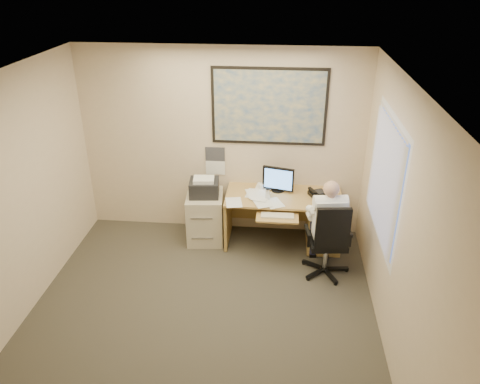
# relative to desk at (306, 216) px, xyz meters

# --- Properties ---
(room_shell) EXTENTS (4.00, 4.50, 2.70)m
(room_shell) POSITION_rel_desk_xyz_m (-1.23, -1.90, 0.91)
(room_shell) COLOR #38352C
(room_shell) RESTS_ON ground
(desk) EXTENTS (1.60, 0.97, 1.10)m
(desk) POSITION_rel_desk_xyz_m (0.00, 0.00, 0.00)
(desk) COLOR tan
(desk) RESTS_ON ground
(world_map) EXTENTS (1.56, 0.03, 1.06)m
(world_map) POSITION_rel_desk_xyz_m (-0.58, 0.33, 1.46)
(world_map) COLOR #1E4C93
(world_map) RESTS_ON room_shell
(wall_calendar) EXTENTS (0.28, 0.01, 0.42)m
(wall_calendar) POSITION_rel_desk_xyz_m (-1.33, 0.34, 0.64)
(wall_calendar) COLOR white
(wall_calendar) RESTS_ON room_shell
(window_blinds) EXTENTS (0.06, 1.40, 1.30)m
(window_blinds) POSITION_rel_desk_xyz_m (0.74, -1.10, 1.11)
(window_blinds) COLOR beige
(window_blinds) RESTS_ON room_shell
(filing_cabinet) EXTENTS (0.56, 0.65, 0.98)m
(filing_cabinet) POSITION_rel_desk_xyz_m (-1.44, -0.01, -0.02)
(filing_cabinet) COLOR beige
(filing_cabinet) RESTS_ON ground
(office_chair) EXTENTS (0.70, 0.70, 1.06)m
(office_chair) POSITION_rel_desk_xyz_m (0.23, -0.74, -0.13)
(office_chair) COLOR black
(office_chair) RESTS_ON ground
(person) EXTENTS (0.62, 0.81, 1.29)m
(person) POSITION_rel_desk_xyz_m (0.24, -0.66, 0.21)
(person) COLOR white
(person) RESTS_ON office_chair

